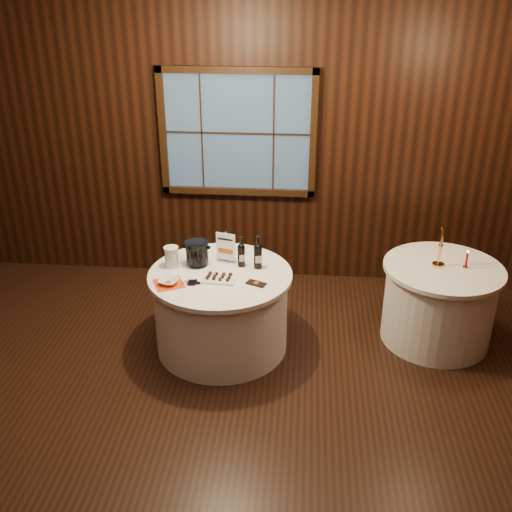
# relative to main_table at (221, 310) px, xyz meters

# --- Properties ---
(ground) EXTENTS (6.00, 6.00, 0.00)m
(ground) POSITION_rel_main_table_xyz_m (0.00, -1.00, -0.39)
(ground) COLOR black
(ground) RESTS_ON ground
(back_wall) EXTENTS (6.00, 0.10, 3.00)m
(back_wall) POSITION_rel_main_table_xyz_m (0.00, 1.48, 1.16)
(back_wall) COLOR black
(back_wall) RESTS_ON ground
(main_table) EXTENTS (1.28, 1.28, 0.77)m
(main_table) POSITION_rel_main_table_xyz_m (0.00, 0.00, 0.00)
(main_table) COLOR white
(main_table) RESTS_ON ground
(side_table) EXTENTS (1.08, 1.08, 0.77)m
(side_table) POSITION_rel_main_table_xyz_m (2.00, 0.30, 0.00)
(side_table) COLOR white
(side_table) RESTS_ON ground
(sign_stand) EXTENTS (0.18, 0.13, 0.30)m
(sign_stand) POSITION_rel_main_table_xyz_m (0.03, 0.22, 0.48)
(sign_stand) COLOR #AEAEB5
(sign_stand) RESTS_ON main_table
(port_bottle_left) EXTENTS (0.07, 0.08, 0.29)m
(port_bottle_left) POSITION_rel_main_table_xyz_m (0.17, 0.16, 0.51)
(port_bottle_left) COLOR black
(port_bottle_left) RESTS_ON main_table
(port_bottle_right) EXTENTS (0.07, 0.08, 0.31)m
(port_bottle_right) POSITION_rel_main_table_xyz_m (0.32, 0.13, 0.52)
(port_bottle_right) COLOR black
(port_bottle_right) RESTS_ON main_table
(ice_bucket) EXTENTS (0.22, 0.22, 0.22)m
(ice_bucket) POSITION_rel_main_table_xyz_m (-0.23, 0.15, 0.50)
(ice_bucket) COLOR black
(ice_bucket) RESTS_ON main_table
(chocolate_plate) EXTENTS (0.32, 0.23, 0.04)m
(chocolate_plate) POSITION_rel_main_table_xyz_m (0.00, -0.12, 0.40)
(chocolate_plate) COLOR white
(chocolate_plate) RESTS_ON main_table
(chocolate_box) EXTENTS (0.19, 0.14, 0.01)m
(chocolate_box) POSITION_rel_main_table_xyz_m (0.34, -0.18, 0.39)
(chocolate_box) COLOR black
(chocolate_box) RESTS_ON main_table
(grape_bunch) EXTENTS (0.18, 0.07, 0.04)m
(grape_bunch) POSITION_rel_main_table_xyz_m (-0.20, -0.23, 0.40)
(grape_bunch) COLOR black
(grape_bunch) RESTS_ON main_table
(glass_pitcher) EXTENTS (0.18, 0.13, 0.19)m
(glass_pitcher) POSITION_rel_main_table_xyz_m (-0.45, 0.10, 0.48)
(glass_pitcher) COLOR silver
(glass_pitcher) RESTS_ON main_table
(orange_napkin) EXTENTS (0.32, 0.32, 0.00)m
(orange_napkin) POSITION_rel_main_table_xyz_m (-0.41, -0.23, 0.38)
(orange_napkin) COLOR red
(orange_napkin) RESTS_ON main_table
(cracker_bowl) EXTENTS (0.19, 0.19, 0.04)m
(cracker_bowl) POSITION_rel_main_table_xyz_m (-0.41, -0.23, 0.41)
(cracker_bowl) COLOR white
(cracker_bowl) RESTS_ON orange_napkin
(brass_candlestick) EXTENTS (0.11, 0.11, 0.39)m
(brass_candlestick) POSITION_rel_main_table_xyz_m (1.95, 0.32, 0.52)
(brass_candlestick) COLOR gold
(brass_candlestick) RESTS_ON side_table
(red_candle) EXTENTS (0.05, 0.05, 0.17)m
(red_candle) POSITION_rel_main_table_xyz_m (2.18, 0.29, 0.45)
(red_candle) COLOR gold
(red_candle) RESTS_ON side_table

